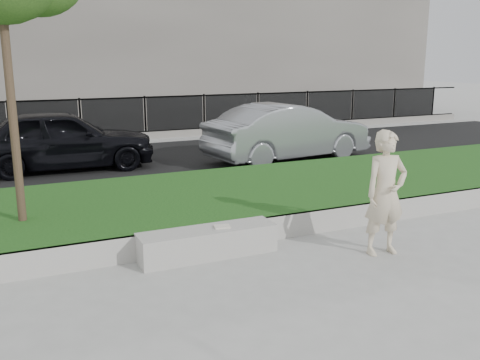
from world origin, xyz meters
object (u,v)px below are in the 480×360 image
man (386,193)px  book (222,227)px  stone_bench (208,242)px  car_silver (288,132)px  car_dark (62,139)px

man → book: (-2.27, 0.97, -0.51)m
stone_bench → car_silver: bearing=51.4°
stone_bench → car_dark: (-1.23, 7.34, 0.63)m
stone_bench → car_dark: 7.46m
stone_bench → man: (2.49, -1.00, 0.74)m
stone_bench → car_silver: 7.77m
car_silver → stone_bench: bearing=133.4°
man → book: bearing=161.8°
man → car_silver: (2.34, 7.05, -0.11)m
book → car_dark: size_ratio=0.05×
stone_bench → car_dark: bearing=99.5°
book → car_dark: car_dark is taller
book → man: bearing=-12.9°
stone_bench → man: bearing=-21.9°
car_dark → man: bearing=-153.6°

